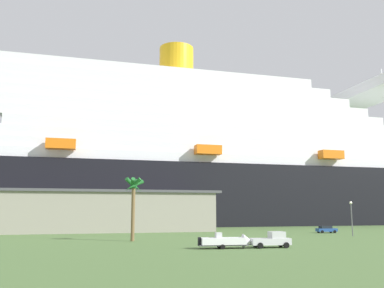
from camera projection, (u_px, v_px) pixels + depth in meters
name	position (u px, v px, depth m)	size (l,w,h in m)	color
ground_plane	(202.00, 230.00, 105.39)	(600.00, 600.00, 0.00)	#4C6B38
cruise_ship	(239.00, 167.00, 144.91)	(223.14, 51.49, 66.82)	black
terminal_building	(71.00, 211.00, 101.41)	(72.23, 31.49, 9.83)	gray
pickup_truck	(272.00, 240.00, 56.83)	(5.61, 2.31, 2.20)	silver
small_boat_on_trailer	(228.00, 241.00, 55.69)	(8.56, 2.29, 2.15)	#595960
palm_tree	(133.00, 192.00, 69.81)	(3.55, 3.31, 10.77)	brown
street_lamp	(351.00, 213.00, 81.62)	(0.56, 0.56, 6.89)	slate
parked_car_blue_suv	(326.00, 229.00, 92.68)	(4.57, 2.11, 1.58)	#264C99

